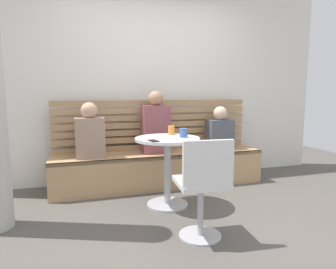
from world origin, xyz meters
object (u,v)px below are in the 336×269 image
Objects in this scene: booth_bench at (160,169)px; person_adult at (156,125)px; cafe_table at (167,158)px; phone_on_table at (153,141)px; person_child_middle at (220,131)px; cup_mug_blue at (184,133)px; cup_tumbler_orange at (172,130)px; person_child_left at (90,133)px; white_chair at (203,185)px.

person_adult is at bearing 161.57° from booth_bench.
phone_on_table is at bearing -137.19° from cafe_table.
cup_mug_blue is (-0.79, -0.73, 0.09)m from person_child_middle.
cup_tumbler_orange reaches higher than booth_bench.
phone_on_table is (0.56, -0.84, 0.01)m from person_child_left.
person_child_left is at bearing -177.73° from booth_bench.
cup_tumbler_orange is at bearing -84.40° from person_adult.
cup_mug_blue is 0.68× the size of phone_on_table.
white_chair is (0.05, -0.81, -0.05)m from cafe_table.
cup_tumbler_orange is at bearing 61.56° from cafe_table.
booth_bench is at bearing -179.55° from person_child_middle.
white_chair is at bearing -90.38° from person_adult.
phone_on_table is at bearing -106.26° from person_adult.
white_chair is 0.73m from phone_on_table.
person_adult is 0.51m from cup_tumbler_orange.
cup_tumbler_orange reaches higher than cup_mug_blue.
cup_tumbler_orange is at bearing -149.93° from person_child_middle.
white_chair is at bearing -92.18° from booth_bench.
booth_bench is at bearing 90.24° from cup_tumbler_orange.
booth_bench is 3.18× the size of white_chair.
person_child_middle is 6.15× the size of cup_mug_blue.
cafe_table is at bearing -118.44° from cup_tumbler_orange.
person_adult reaches higher than booth_bench.
person_child_middle is 4.18× the size of phone_on_table.
cafe_table is 1.13× the size of person_child_left.
person_child_middle is at bearing 58.93° from white_chair.
person_adult reaches higher than cafe_table.
cup_mug_blue is at bearing 11.42° from phone_on_table.
white_chair is at bearing -86.29° from cafe_table.
cup_tumbler_orange is at bearing 104.06° from cup_mug_blue.
booth_bench is at bearing -18.43° from person_adult.
person_child_left is (-0.82, -0.05, -0.07)m from person_adult.
cup_tumbler_orange is (0.05, -0.50, -0.01)m from person_adult.
phone_on_table is (-0.31, -0.88, 0.52)m from booth_bench.
person_adult reaches higher than white_chair.
person_adult is at bearing 62.09° from phone_on_table.
white_chair is at bearing -98.51° from cup_mug_blue.
cafe_table is 7.40× the size of cup_tumbler_orange.
cup_mug_blue is at bearing -75.94° from cup_tumbler_orange.
white_chair reaches higher than cup_tumbler_orange.
phone_on_table is at bearing 111.67° from white_chair.
cup_mug_blue reaches higher than phone_on_table.
cup_tumbler_orange reaches higher than phone_on_table.
booth_bench is 0.75m from cup_tumbler_orange.
cup_tumbler_orange is (0.11, 0.21, 0.27)m from cafe_table.
cup_mug_blue is (0.11, -0.74, -0.01)m from person_adult.
person_child_left is at bearing -176.50° from person_adult.
phone_on_table is at bearing -128.45° from cup_tumbler_orange.
person_adult is at bearing 84.94° from cafe_table.
person_child_left reaches higher than cup_mug_blue.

